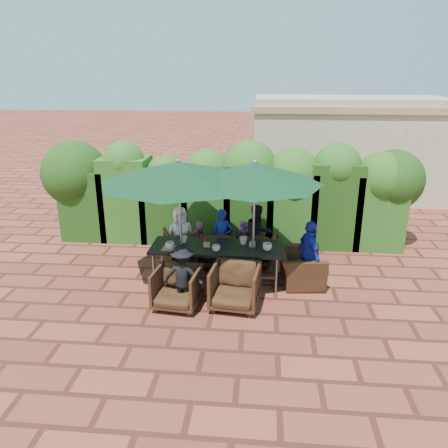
# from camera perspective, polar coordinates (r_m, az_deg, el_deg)

# --- Properties ---
(ground) EXTENTS (80.00, 80.00, 0.00)m
(ground) POSITION_cam_1_polar(r_m,az_deg,el_deg) (8.73, -0.71, -7.68)
(ground) COLOR brown
(ground) RESTS_ON ground
(dining_table) EXTENTS (2.53, 0.90, 0.75)m
(dining_table) POSITION_cam_1_polar(r_m,az_deg,el_deg) (8.51, -1.02, -3.38)
(dining_table) COLOR black
(dining_table) RESTS_ON ground
(umbrella_left) EXTENTS (2.97, 2.97, 2.46)m
(umbrella_left) POSITION_cam_1_polar(r_m,az_deg,el_deg) (8.11, -5.93, 6.78)
(umbrella_left) COLOR gray
(umbrella_left) RESTS_ON ground
(umbrella_right) EXTENTS (2.52, 2.52, 2.46)m
(umbrella_right) POSITION_cam_1_polar(r_m,az_deg,el_deg) (7.98, 4.04, 6.62)
(umbrella_right) COLOR gray
(umbrella_right) RESTS_ON ground
(chair_far_left) EXTENTS (1.03, 1.00, 0.82)m
(chair_far_left) POSITION_cam_1_polar(r_m,az_deg,el_deg) (9.53, -5.13, -2.65)
(chair_far_left) COLOR black
(chair_far_left) RESTS_ON ground
(chair_far_mid) EXTENTS (0.88, 0.83, 0.86)m
(chair_far_mid) POSITION_cam_1_polar(r_m,az_deg,el_deg) (9.40, -1.03, -2.78)
(chair_far_mid) COLOR black
(chair_far_mid) RESTS_ON ground
(chair_far_right) EXTENTS (0.88, 0.84, 0.78)m
(chair_far_right) POSITION_cam_1_polar(r_m,az_deg,el_deg) (9.53, 4.49, -2.78)
(chair_far_right) COLOR black
(chair_far_right) RESTS_ON ground
(chair_near_left) EXTENTS (0.85, 0.80, 0.79)m
(chair_near_left) POSITION_cam_1_polar(r_m,az_deg,el_deg) (7.78, -6.18, -8.05)
(chair_near_left) COLOR black
(chair_near_left) RESTS_ON ground
(chair_near_right) EXTENTS (0.90, 0.86, 0.85)m
(chair_near_right) POSITION_cam_1_polar(r_m,az_deg,el_deg) (7.72, 1.45, -7.94)
(chair_near_right) COLOR black
(chair_near_right) RESTS_ON ground
(chair_end_right) EXTENTS (0.74, 1.06, 0.87)m
(chair_end_right) POSITION_cam_1_polar(r_m,az_deg,el_deg) (8.68, 9.96, -4.97)
(chair_end_right) COLOR black
(chair_end_right) RESTS_ON ground
(adult_far_left) EXTENTS (0.71, 0.59, 1.25)m
(adult_far_left) POSITION_cam_1_polar(r_m,az_deg,el_deg) (9.47, -5.70, -1.45)
(adult_far_left) COLOR white
(adult_far_left) RESTS_ON ground
(adult_far_mid) EXTENTS (0.48, 0.41, 1.22)m
(adult_far_mid) POSITION_cam_1_polar(r_m,az_deg,el_deg) (9.33, -0.24, -1.73)
(adult_far_mid) COLOR #1D279E
(adult_far_mid) RESTS_ON ground
(adult_far_right) EXTENTS (0.74, 0.60, 1.33)m
(adult_far_right) POSITION_cam_1_polar(r_m,az_deg,el_deg) (9.33, 4.44, -1.44)
(adult_far_right) COLOR black
(adult_far_right) RESTS_ON ground
(adult_near_left) EXTENTS (0.76, 0.38, 1.15)m
(adult_near_left) POSITION_cam_1_polar(r_m,az_deg,el_deg) (7.72, -5.40, -6.78)
(adult_near_left) COLOR black
(adult_near_left) RESTS_ON ground
(adult_end_right) EXTENTS (0.64, 0.86, 1.32)m
(adult_end_right) POSITION_cam_1_polar(r_m,az_deg,el_deg) (8.51, 11.06, -3.88)
(adult_end_right) COLOR #1D279E
(adult_end_right) RESTS_ON ground
(child_left) EXTENTS (0.34, 0.29, 0.89)m
(child_left) POSITION_cam_1_polar(r_m,az_deg,el_deg) (9.57, -3.24, -2.28)
(child_left) COLOR #E9529F
(child_left) RESTS_ON ground
(child_right) EXTENTS (0.34, 0.29, 0.92)m
(child_right) POSITION_cam_1_polar(r_m,az_deg,el_deg) (9.53, 2.53, -2.27)
(child_right) COLOR #A14FAC
(child_right) RESTS_ON ground
(pedestrian_a) EXTENTS (1.63, 1.17, 1.66)m
(pedestrian_a) POSITION_cam_1_polar(r_m,az_deg,el_deg) (12.49, 10.07, 4.45)
(pedestrian_a) COLOR green
(pedestrian_a) RESTS_ON ground
(pedestrian_b) EXTENTS (1.03, 0.79, 1.90)m
(pedestrian_b) POSITION_cam_1_polar(r_m,az_deg,el_deg) (12.53, 14.01, 4.80)
(pedestrian_b) COLOR #E9529F
(pedestrian_b) RESTS_ON ground
(pedestrian_c) EXTENTS (1.17, 1.04, 1.70)m
(pedestrian_c) POSITION_cam_1_polar(r_m,az_deg,el_deg) (12.75, 18.06, 4.19)
(pedestrian_c) COLOR gray
(pedestrian_c) RESTS_ON ground
(cup_a) EXTENTS (0.18, 0.18, 0.14)m
(cup_a) POSITION_cam_1_polar(r_m,az_deg,el_deg) (8.41, -7.09, -2.78)
(cup_a) COLOR beige
(cup_a) RESTS_ON dining_table
(cup_b) EXTENTS (0.14, 0.14, 0.13)m
(cup_b) POSITION_cam_1_polar(r_m,az_deg,el_deg) (8.68, -5.24, -2.02)
(cup_b) COLOR beige
(cup_b) RESTS_ON dining_table
(cup_c) EXTENTS (0.15, 0.15, 0.12)m
(cup_c) POSITION_cam_1_polar(r_m,az_deg,el_deg) (8.24, -1.04, -3.16)
(cup_c) COLOR beige
(cup_c) RESTS_ON dining_table
(cup_d) EXTENTS (0.15, 0.15, 0.15)m
(cup_d) POSITION_cam_1_polar(r_m,az_deg,el_deg) (8.58, 2.53, -2.17)
(cup_d) COLOR beige
(cup_d) RESTS_ON dining_table
(cup_e) EXTENTS (0.18, 0.18, 0.14)m
(cup_e) POSITION_cam_1_polar(r_m,az_deg,el_deg) (8.31, 5.66, -2.98)
(cup_e) COLOR beige
(cup_e) RESTS_ON dining_table
(ketchup_bottle) EXTENTS (0.04, 0.04, 0.17)m
(ketchup_bottle) POSITION_cam_1_polar(r_m,az_deg,el_deg) (8.49, -2.44, -2.32)
(ketchup_bottle) COLOR #B20C0A
(ketchup_bottle) RESTS_ON dining_table
(sauce_bottle) EXTENTS (0.04, 0.04, 0.17)m
(sauce_bottle) POSITION_cam_1_polar(r_m,az_deg,el_deg) (8.53, -1.17, -2.18)
(sauce_bottle) COLOR #4C230C
(sauce_bottle) RESTS_ON dining_table
(serving_tray) EXTENTS (0.35, 0.25, 0.02)m
(serving_tray) POSITION_cam_1_polar(r_m,az_deg,el_deg) (8.42, -6.88, -3.19)
(serving_tray) COLOR #A3724F
(serving_tray) RESTS_ON dining_table
(number_block_left) EXTENTS (0.12, 0.06, 0.10)m
(number_block_left) POSITION_cam_1_polar(r_m,az_deg,el_deg) (8.44, -2.27, -2.70)
(number_block_left) COLOR tan
(number_block_left) RESTS_ON dining_table
(number_block_right) EXTENTS (0.12, 0.06, 0.10)m
(number_block_right) POSITION_cam_1_polar(r_m,az_deg,el_deg) (8.46, 3.73, -2.66)
(number_block_right) COLOR tan
(number_block_right) RESTS_ON dining_table
(hedge_wall) EXTENTS (9.10, 1.60, 2.48)m
(hedge_wall) POSITION_cam_1_polar(r_m,az_deg,el_deg) (10.42, 0.83, 4.68)
(hedge_wall) COLOR #17390F
(hedge_wall) RESTS_ON ground
(building) EXTENTS (6.20, 3.08, 3.20)m
(building) POSITION_cam_1_polar(r_m,az_deg,el_deg) (15.15, 15.63, 9.63)
(building) COLOR beige
(building) RESTS_ON ground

